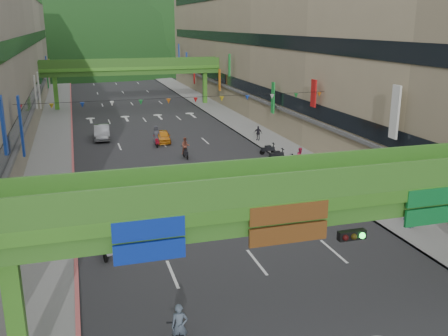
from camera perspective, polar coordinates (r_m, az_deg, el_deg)
road_slab at (r=62.04m, az=-8.56°, el=4.81°), size 18.00×140.00×0.02m
sidewalk_left at (r=61.49m, az=-18.77°, el=4.09°), size 4.00×140.00×0.15m
sidewalk_right at (r=64.46m, az=1.20°, el=5.47°), size 4.00×140.00×0.15m
curb_left at (r=61.44m, az=-17.00°, el=4.25°), size 0.20×140.00×0.18m
curb_right at (r=63.90m, az=-0.43°, el=5.40°), size 0.20×140.00×0.18m
building_row_right at (r=66.25m, az=7.98°, el=13.79°), size 12.80×95.00×19.00m
overpass_near at (r=19.50m, az=13.45°, el=-4.88°), size 28.00×12.27×7.10m
overpass_far at (r=76.03m, az=-10.42°, el=10.91°), size 28.00×2.20×7.10m
hill_left at (r=170.81m, az=-19.23°, el=11.27°), size 168.00×140.00×112.00m
hill_right at (r=193.56m, az=-6.87°, el=12.52°), size 208.00×176.00×128.00m
bunting_string at (r=41.59m, az=-4.80°, el=7.69°), size 26.00×0.36×0.47m
scooter_rider_near at (r=19.73m, az=-5.08°, el=-18.12°), size 0.75×1.58×2.07m
scooter_rider_mid at (r=46.36m, az=-4.43°, el=2.34°), size 0.84×1.60×1.96m
scooter_rider_left at (r=27.46m, az=-13.35°, el=-8.07°), size 1.02×1.59×1.98m
scooter_rider_far at (r=51.03m, az=-7.76°, el=3.65°), size 0.91×1.60×2.18m
parked_scooter_row at (r=43.86m, az=7.14°, el=0.81°), size 1.60×9.35×1.08m
car_silver at (r=55.52m, az=-13.78°, el=3.98°), size 1.85×4.71×1.53m
car_yellow at (r=52.93m, az=-6.98°, el=3.60°), size 1.90×3.83×1.26m
pedestrian_red at (r=43.60m, az=8.71°, el=1.06°), size 0.91×0.77×1.65m
pedestrian_dark at (r=53.07m, az=3.91°, el=3.85°), size 0.92×0.84×1.51m
pedestrian_blue at (r=32.27m, az=20.63°, el=-5.09°), size 0.96×0.71×1.86m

